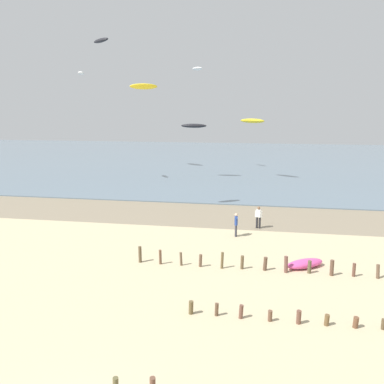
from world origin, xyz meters
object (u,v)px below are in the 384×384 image
object	(u,v)px
person_by_waterline	(236,224)
kite_aloft_8	(81,73)
kite_aloft_5	(252,121)
kite_aloft_3	(101,40)
kite_aloft_4	(197,69)
grounded_kite	(305,264)
kite_aloft_0	(194,126)
person_mid_beach	(258,217)
kite_aloft_2	(144,86)

from	to	relation	value
person_by_waterline	kite_aloft_8	xyz separation A→B (m)	(-19.51, 18.09, 12.20)
kite_aloft_5	kite_aloft_3	bearing A→B (deg)	19.45
kite_aloft_4	kite_aloft_8	bearing A→B (deg)	-83.93
grounded_kite	kite_aloft_0	world-z (taller)	kite_aloft_0
kite_aloft_8	kite_aloft_3	bearing A→B (deg)	157.29
grounded_kite	kite_aloft_5	size ratio (longest dim) A/B	0.71
person_by_waterline	kite_aloft_3	xyz separation A→B (m)	(-20.84, 27.98, 17.41)
person_mid_beach	kite_aloft_4	size ratio (longest dim) A/B	0.70
person_by_waterline	kite_aloft_3	size ratio (longest dim) A/B	0.48
kite_aloft_3	grounded_kite	bearing A→B (deg)	165.65
kite_aloft_2	kite_aloft_5	size ratio (longest dim) A/B	0.70
kite_aloft_2	kite_aloft_3	world-z (taller)	kite_aloft_3
kite_aloft_4	kite_aloft_5	xyz separation A→B (m)	(8.09, -6.79, -7.05)
kite_aloft_4	kite_aloft_3	bearing A→B (deg)	-119.29
kite_aloft_3	kite_aloft_2	bearing A→B (deg)	157.93
kite_aloft_2	kite_aloft_8	size ratio (longest dim) A/B	1.10
kite_aloft_0	kite_aloft_2	bearing A→B (deg)	-94.90
kite_aloft_2	kite_aloft_4	xyz separation A→B (m)	(0.68, 24.72, 3.72)
grounded_kite	kite_aloft_4	world-z (taller)	kite_aloft_4
kite_aloft_2	kite_aloft_4	distance (m)	25.01
person_by_waterline	grounded_kite	bearing A→B (deg)	-50.26
kite_aloft_3	kite_aloft_4	xyz separation A→B (m)	(13.18, 2.58, -3.74)
kite_aloft_4	kite_aloft_5	size ratio (longest dim) A/B	0.71
kite_aloft_3	kite_aloft_8	xyz separation A→B (m)	(1.33, -9.89, -5.22)
kite_aloft_4	kite_aloft_8	xyz separation A→B (m)	(-11.85, -12.47, -1.47)
kite_aloft_3	kite_aloft_5	xyz separation A→B (m)	(21.27, -4.20, -10.79)
kite_aloft_8	kite_aloft_4	bearing A→B (deg)	106.08
grounded_kite	person_mid_beach	bearing A→B (deg)	77.87
person_mid_beach	kite_aloft_8	world-z (taller)	kite_aloft_8
grounded_kite	kite_aloft_5	world-z (taller)	kite_aloft_5
grounded_kite	kite_aloft_4	distance (m)	40.33
kite_aloft_5	kite_aloft_8	world-z (taller)	kite_aloft_8
kite_aloft_2	kite_aloft_3	xyz separation A→B (m)	(-12.50, 22.13, 7.46)
person_by_waterline	kite_aloft_2	size ratio (longest dim) A/B	0.71
kite_aloft_2	kite_aloft_3	bearing A→B (deg)	85.95
kite_aloft_2	kite_aloft_3	distance (m)	26.49
person_mid_beach	grounded_kite	distance (m)	7.99
person_by_waterline	kite_aloft_2	xyz separation A→B (m)	(-8.34, 5.85, 9.95)
kite_aloft_5	kite_aloft_8	xyz separation A→B (m)	(-19.94, -5.68, 5.57)
kite_aloft_0	kite_aloft_4	distance (m)	10.61
person_by_waterline	grounded_kite	xyz separation A→B (m)	(4.30, -5.18, -0.67)
kite_aloft_3	kite_aloft_4	world-z (taller)	kite_aloft_3
person_mid_beach	kite_aloft_0	distance (m)	23.42
person_by_waterline	kite_aloft_5	distance (m)	24.69
kite_aloft_2	kite_aloft_5	world-z (taller)	kite_aloft_2
grounded_kite	kite_aloft_2	bearing A→B (deg)	106.77
grounded_kite	kite_aloft_3	size ratio (longest dim) A/B	0.69
person_mid_beach	kite_aloft_2	bearing A→B (deg)	160.38
kite_aloft_0	kite_aloft_5	bearing A→B (deg)	3.49
person_by_waterline	kite_aloft_3	world-z (taller)	kite_aloft_3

